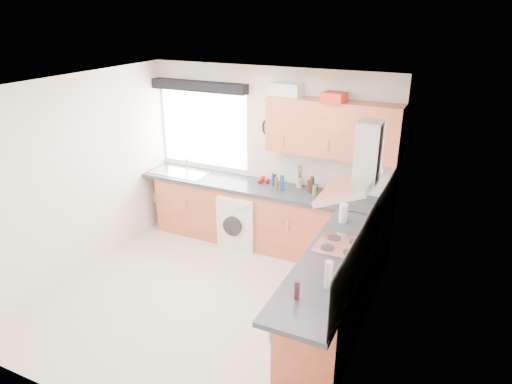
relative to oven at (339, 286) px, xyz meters
The scene contains 40 objects.
ground_plane 1.59m from the oven, 168.69° to the right, with size 3.60×3.60×0.00m, color beige.
ceiling 2.58m from the oven, 168.69° to the right, with size 3.60×3.60×0.02m, color white.
wall_back 2.28m from the oven, 135.00° to the left, with size 3.60×0.02×2.50m, color silver.
wall_front 2.71m from the oven, 125.54° to the right, with size 3.60×0.02×2.50m, color silver.
wall_left 3.41m from the oven, behind, with size 0.02×3.60×2.50m, color silver.
wall_right 0.93m from the oven, 45.00° to the right, with size 0.02×3.60×2.50m, color silver.
window 3.16m from the oven, 149.70° to the left, with size 1.40×0.02×1.10m, color silver.
window_blind 3.40m from the oven, 151.23° to the left, with size 1.50×0.18×0.14m, color black.
splashback 0.81m from the oven, ahead, with size 0.01×3.00×0.54m, color white.
base_cab_back 2.01m from the oven, 142.90° to the left, with size 3.00×0.58×0.86m, color #B05034.
base_cab_corner 1.20m from the oven, 90.00° to the left, with size 0.60×0.60×0.86m, color #B05034.
base_cab_right 0.15m from the oven, 86.19° to the right, with size 0.58×2.10×0.86m, color #B05034.
worktop_back 1.98m from the oven, 141.34° to the left, with size 3.60×0.62×0.05m, color #292B2F.
worktop_right 0.55m from the oven, 90.00° to the right, with size 0.62×2.42×0.05m, color #292B2F.
sink 3.12m from the oven, 157.02° to the left, with size 0.84×0.46×0.10m, color #AEB1B8, non-canonical shape.
oven is the anchor object (origin of this frame).
hob_plate 0.49m from the oven, 90.00° to the left, with size 0.52×0.52×0.01m, color #AEB1B8.
extractor_hood 1.35m from the oven, ahead, with size 0.52×0.78×0.66m, color #AEB1B8, non-canonical shape.
upper_cabinets 1.99m from the oven, 112.54° to the left, with size 1.70×0.35×0.70m, color #B05034.
washing_machine 2.07m from the oven, 147.81° to the left, with size 0.54×0.52×0.79m, color silver.
wall_clock 2.42m from the oven, 134.41° to the left, with size 0.30×0.30×0.04m, color black.
casserole 2.59m from the oven, 130.20° to the left, with size 0.40×0.29×0.16m, color silver.
storage_box 2.23m from the oven, 113.21° to the left, with size 0.27×0.22×0.12m, color red.
utensil_pot 1.80m from the oven, 125.20° to the left, with size 0.09×0.09×0.13m, color gray.
kitchen_roll 0.84m from the oven, 104.51° to the left, with size 0.10×0.10×0.21m, color silver.
tomato_cluster 2.10m from the oven, 138.29° to the left, with size 0.16×0.16×0.07m, color #BA0C08, non-canonical shape.
jar_0 1.95m from the oven, 136.06° to the left, with size 0.04×0.04×0.17m, color navy.
jar_1 1.75m from the oven, 134.57° to the left, with size 0.06×0.06×0.22m, color navy.
jar_2 1.75m from the oven, 137.39° to the left, with size 0.05×0.05×0.20m, color brown.
jar_3 1.50m from the oven, 108.94° to the left, with size 0.05×0.05×0.19m, color #B3A698.
jar_4 1.46m from the oven, 106.66° to the left, with size 0.06×0.06×0.17m, color brown.
jar_5 1.71m from the oven, 120.86° to the left, with size 0.06×0.06×0.10m, color navy.
jar_6 1.62m from the oven, 118.58° to the left, with size 0.05×0.05×0.09m, color black.
jar_7 1.50m from the oven, 120.41° to the left, with size 0.05×0.05×0.13m, color olive.
jar_8 1.35m from the oven, 113.45° to the left, with size 0.05×0.05×0.16m, color #A2958A.
jar_9 1.58m from the oven, 121.26° to the left, with size 0.06×0.06×0.23m, color black.
jar_10 1.91m from the oven, 135.60° to the left, with size 0.04×0.04×0.17m, color black.
jar_11 1.65m from the oven, 121.82° to the left, with size 0.06×0.06×0.15m, color maroon.
bottle_0 1.22m from the oven, 95.53° to the right, with size 0.05×0.05×0.18m, color #4A1A1F.
bottle_1 1.00m from the oven, 83.93° to the right, with size 0.07×0.07×0.26m, color #BEB4A2.
Camera 1 is at (2.48, -3.86, 3.22)m, focal length 32.00 mm.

